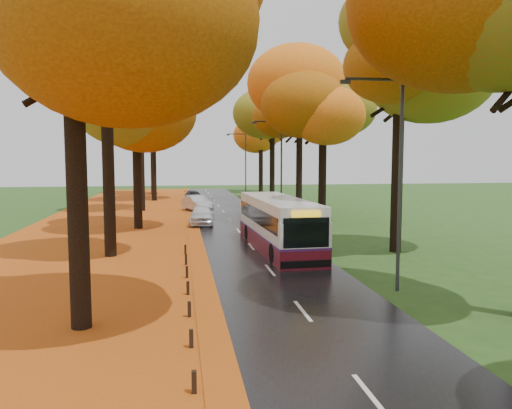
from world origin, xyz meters
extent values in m
plane|color=#284C19|center=(0.00, 0.00, 0.00)|extent=(160.00, 160.00, 0.00)
cube|color=black|center=(0.00, 25.00, 0.02)|extent=(6.50, 90.00, 0.04)
cube|color=silver|center=(0.00, 25.00, 0.04)|extent=(0.12, 90.00, 0.01)
cube|color=#963E0D|center=(-9.00, 25.00, 0.01)|extent=(12.00, 90.00, 0.02)
cube|color=#D35B15|center=(-3.05, 25.00, 0.04)|extent=(0.90, 90.00, 0.01)
cylinder|color=black|center=(-6.90, 5.50, 4.29)|extent=(0.60, 0.60, 8.58)
cylinder|color=black|center=(-7.50, 16.50, 4.58)|extent=(0.60, 0.60, 9.15)
ellipsoid|color=orange|center=(-7.50, 16.50, 10.30)|extent=(8.00, 8.00, 6.24)
cylinder|color=black|center=(-6.90, 26.50, 4.00)|extent=(0.60, 0.60, 8.00)
ellipsoid|color=orange|center=(-6.90, 26.50, 9.00)|extent=(9.20, 9.20, 7.18)
cylinder|color=black|center=(-7.50, 38.50, 4.29)|extent=(0.60, 0.60, 8.58)
ellipsoid|color=orange|center=(-7.50, 38.50, 9.65)|extent=(8.00, 8.00, 6.24)
cylinder|color=black|center=(-6.90, 49.50, 4.58)|extent=(0.60, 0.60, 9.15)
ellipsoid|color=orange|center=(-6.90, 49.50, 10.30)|extent=(9.20, 9.20, 7.18)
cylinder|color=black|center=(-7.50, 59.50, 4.00)|extent=(0.60, 0.60, 8.00)
ellipsoid|color=orange|center=(-7.50, 59.50, 9.00)|extent=(8.00, 8.00, 6.24)
cylinder|color=black|center=(7.50, 15.50, 4.61)|extent=(0.60, 0.60, 9.22)
ellipsoid|color=#B9670D|center=(7.50, 15.50, 10.37)|extent=(8.20, 8.20, 6.40)
cylinder|color=black|center=(6.90, 27.50, 4.10)|extent=(0.60, 0.60, 8.19)
ellipsoid|color=#B9670D|center=(6.90, 27.50, 9.22)|extent=(9.20, 9.20, 7.18)
cylinder|color=black|center=(7.50, 37.50, 4.35)|extent=(0.60, 0.60, 8.70)
ellipsoid|color=#B9670D|center=(7.50, 37.50, 9.79)|extent=(8.20, 8.20, 6.40)
cylinder|color=black|center=(6.90, 48.50, 4.61)|extent=(0.60, 0.60, 9.22)
ellipsoid|color=#B9670D|center=(6.90, 48.50, 10.37)|extent=(9.20, 9.20, 7.18)
cylinder|color=black|center=(7.50, 60.50, 4.10)|extent=(0.60, 0.60, 8.19)
ellipsoid|color=#B9670D|center=(7.50, 60.50, 9.22)|extent=(8.20, 8.20, 6.40)
cube|color=black|center=(-3.70, 0.80, 0.26)|extent=(0.11, 0.11, 0.52)
cube|color=black|center=(-3.70, 3.40, 0.26)|extent=(0.11, 0.11, 0.52)
cube|color=black|center=(-3.70, 6.00, 0.26)|extent=(0.11, 0.11, 0.52)
cube|color=black|center=(-3.70, 8.60, 0.26)|extent=(0.11, 0.11, 0.52)
cube|color=black|center=(-3.70, 11.20, 0.26)|extent=(0.11, 0.11, 0.52)
cube|color=black|center=(-3.70, 13.80, 0.26)|extent=(0.11, 0.11, 0.52)
cube|color=black|center=(-3.70, 16.40, 0.26)|extent=(0.11, 0.11, 0.52)
cylinder|color=#333538|center=(4.20, 8.00, 4.00)|extent=(0.14, 0.14, 8.00)
cylinder|color=#333538|center=(3.10, 8.00, 7.90)|extent=(2.20, 0.11, 0.11)
cube|color=#333538|center=(2.00, 8.00, 7.78)|extent=(0.35, 0.18, 0.14)
cylinder|color=#333538|center=(4.20, 30.00, 4.00)|extent=(0.14, 0.14, 8.00)
cylinder|color=#333538|center=(3.10, 30.00, 7.90)|extent=(2.20, 0.11, 0.11)
cube|color=#333538|center=(2.00, 30.00, 7.78)|extent=(0.35, 0.18, 0.14)
cylinder|color=#333538|center=(4.20, 52.00, 4.00)|extent=(0.14, 0.14, 8.00)
cylinder|color=#333538|center=(3.10, 52.00, 7.90)|extent=(2.20, 0.11, 0.11)
cube|color=#333538|center=(2.00, 52.00, 7.78)|extent=(0.35, 0.18, 0.14)
cube|color=#5B0E1A|center=(1.35, 17.03, 0.47)|extent=(2.89, 10.70, 0.87)
cube|color=silver|center=(1.35, 17.03, 1.53)|extent=(2.89, 10.70, 1.25)
cube|color=silver|center=(1.35, 17.03, 2.50)|extent=(2.83, 10.49, 0.67)
cube|color=#441A5C|center=(1.35, 17.03, 0.96)|extent=(2.91, 10.72, 0.12)
cube|color=black|center=(1.35, 17.03, 1.92)|extent=(2.88, 9.86, 0.82)
cube|color=black|center=(1.59, 11.76, 1.73)|extent=(2.12, 0.16, 1.35)
cube|color=yellow|center=(1.59, 11.76, 2.57)|extent=(1.33, 0.12, 0.27)
cube|color=black|center=(1.59, 11.78, 0.31)|extent=(2.36, 0.23, 0.34)
cylinder|color=black|center=(0.43, 13.38, 0.52)|extent=(0.31, 0.98, 0.96)
cylinder|color=black|center=(2.60, 13.48, 0.52)|extent=(0.31, 0.98, 0.96)
cylinder|color=black|center=(0.12, 20.16, 0.52)|extent=(0.31, 0.98, 0.96)
cylinder|color=black|center=(2.29, 20.26, 0.52)|extent=(0.31, 0.98, 0.96)
imported|color=white|center=(-2.35, 27.66, 0.77)|extent=(2.03, 4.42, 1.47)
imported|color=#AEB0B7|center=(-2.35, 37.08, 0.78)|extent=(2.92, 4.74, 1.47)
imported|color=black|center=(-2.35, 47.96, 0.60)|extent=(2.45, 4.10, 1.11)
camera|label=1|loc=(-3.94, -9.58, 5.09)|focal=35.00mm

